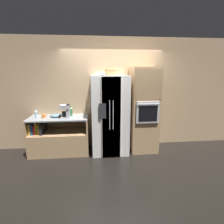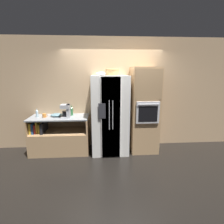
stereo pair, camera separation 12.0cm
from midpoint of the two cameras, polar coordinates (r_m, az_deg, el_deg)
ground_plane at (r=4.51m, az=-0.25°, el=-12.79°), size 20.00×20.00×0.00m
wall_back at (r=4.55m, az=-0.83°, el=5.91°), size 12.00×0.06×2.80m
counter_left at (r=4.55m, az=-17.62°, el=-8.60°), size 1.40×0.66×0.90m
refrigerator at (r=4.23m, az=-1.53°, el=-0.99°), size 0.87×0.78×1.88m
wall_oven at (r=4.39m, az=9.52°, el=0.66°), size 0.65×0.73×2.07m
wicker_basket at (r=4.16m, az=-0.86°, el=12.95°), size 0.33×0.33×0.15m
fruit_bowl at (r=4.17m, az=-4.35°, el=12.40°), size 0.26×0.26×0.08m
bottle_tall at (r=4.51m, az=-24.24°, el=-0.52°), size 0.06×0.06×0.20m
bottle_short at (r=4.43m, az=-14.00°, el=0.25°), size 0.07×0.07×0.24m
mug at (r=4.42m, az=-22.16°, el=-1.23°), size 0.12×0.09×0.09m
mixing_bowl at (r=4.44m, az=-18.57°, el=-1.00°), size 0.28×0.28×0.07m
coffee_maker at (r=4.23m, az=-15.54°, el=0.40°), size 0.21×0.22×0.31m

